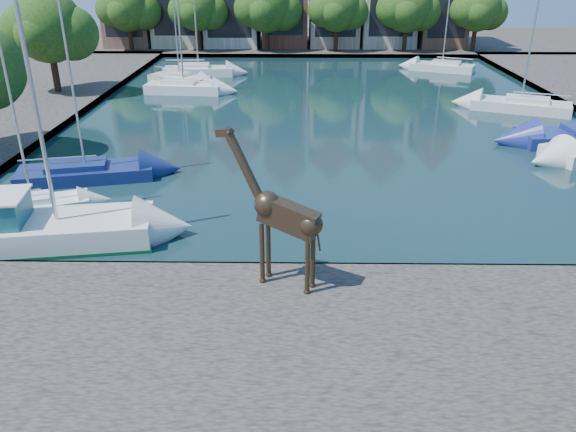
% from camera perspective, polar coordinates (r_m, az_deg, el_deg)
% --- Properties ---
extents(ground, '(160.00, 160.00, 0.00)m').
position_cam_1_polar(ground, '(20.53, 8.02, -5.94)').
color(ground, '#38332B').
rests_on(ground, ground).
extents(water_basin, '(38.00, 50.00, 0.08)m').
position_cam_1_polar(water_basin, '(42.86, 4.35, 10.68)').
color(water_basin, black).
rests_on(water_basin, ground).
extents(near_quay, '(50.00, 14.00, 0.50)m').
position_cam_1_polar(near_quay, '(14.83, 11.30, -18.97)').
color(near_quay, '#544E49').
rests_on(near_quay, ground).
extents(far_quay, '(60.00, 16.00, 0.50)m').
position_cam_1_polar(far_quay, '(74.26, 2.95, 16.84)').
color(far_quay, '#544E49').
rests_on(far_quay, ground).
extents(far_tree_far_west, '(7.28, 5.60, 7.68)m').
position_cam_1_polar(far_tree_far_west, '(70.89, -15.92, 19.64)').
color(far_tree_far_west, '#332114').
rests_on(far_tree_far_west, far_quay).
extents(far_tree_west, '(6.76, 5.20, 7.36)m').
position_cam_1_polar(far_tree_west, '(69.15, -9.14, 20.02)').
color(far_tree_west, '#332114').
rests_on(far_tree_west, far_quay).
extents(far_tree_mid_west, '(7.80, 6.00, 8.00)m').
position_cam_1_polar(far_tree_mid_west, '(68.28, -2.07, 20.42)').
color(far_tree_mid_west, '#332114').
rests_on(far_tree_mid_west, far_quay).
extents(far_tree_mid_east, '(7.02, 5.40, 7.52)m').
position_cam_1_polar(far_tree_mid_east, '(68.37, 5.08, 20.22)').
color(far_tree_mid_east, '#332114').
rests_on(far_tree_mid_east, far_quay).
extents(far_tree_east, '(7.54, 5.80, 7.84)m').
position_cam_1_polar(far_tree_east, '(69.38, 12.11, 19.96)').
color(far_tree_east, '#332114').
rests_on(far_tree_east, far_quay).
extents(far_tree_far_east, '(6.76, 5.20, 7.36)m').
position_cam_1_polar(far_tree_far_east, '(71.29, 18.78, 19.23)').
color(far_tree_far_east, '#332114').
rests_on(far_tree_far_east, far_quay).
extents(side_tree_left_far, '(7.28, 5.60, 7.88)m').
position_cam_1_polar(side_tree_left_far, '(49.69, -23.11, 17.09)').
color(side_tree_left_far, '#332114').
rests_on(side_tree_left_far, left_quay).
extents(giraffe_statue, '(3.39, 1.81, 5.10)m').
position_cam_1_polar(giraffe_statue, '(17.74, -0.75, 0.16)').
color(giraffe_statue, '#37291B').
rests_on(giraffe_statue, near_quay).
extents(motorsailer, '(9.68, 4.18, 10.88)m').
position_cam_1_polar(motorsailer, '(24.15, -25.60, -0.93)').
color(motorsailer, silver).
rests_on(motorsailer, water_basin).
extents(sailboat_left_a, '(4.92, 3.28, 8.64)m').
position_cam_1_polar(sailboat_left_a, '(27.00, -24.50, 1.09)').
color(sailboat_left_a, white).
rests_on(sailboat_left_a, water_basin).
extents(sailboat_left_b, '(6.99, 3.79, 10.49)m').
position_cam_1_polar(sailboat_left_b, '(30.43, -19.87, 4.43)').
color(sailboat_left_b, navy).
rests_on(sailboat_left_b, water_basin).
extents(sailboat_left_c, '(6.48, 2.79, 10.13)m').
position_cam_1_polar(sailboat_left_c, '(48.92, -10.54, 12.87)').
color(sailboat_left_c, white).
rests_on(sailboat_left_c, water_basin).
extents(sailboat_left_d, '(5.95, 4.12, 9.54)m').
position_cam_1_polar(sailboat_left_d, '(53.03, -10.97, 13.68)').
color(sailboat_left_d, silver).
rests_on(sailboat_left_d, water_basin).
extents(sailboat_left_e, '(6.70, 2.70, 11.13)m').
position_cam_1_polar(sailboat_left_e, '(56.36, -9.08, 14.53)').
color(sailboat_left_e, white).
rests_on(sailboat_left_e, water_basin).
extents(sailboat_right_c, '(7.31, 4.86, 11.20)m').
position_cam_1_polar(sailboat_right_c, '(45.52, 22.56, 10.53)').
color(sailboat_right_c, silver).
rests_on(sailboat_right_c, water_basin).
extents(sailboat_right_d, '(6.49, 4.53, 9.19)m').
position_cam_1_polar(sailboat_right_d, '(60.09, 15.38, 14.53)').
color(sailboat_right_d, silver).
rests_on(sailboat_right_d, water_basin).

